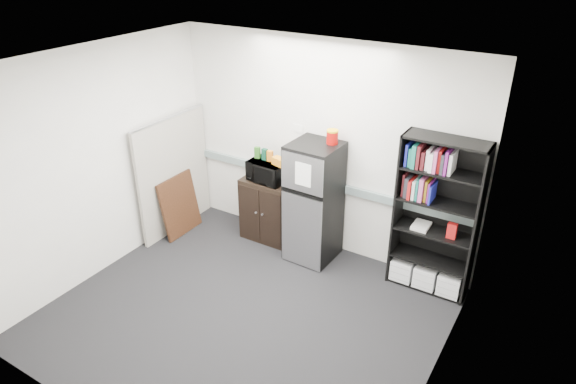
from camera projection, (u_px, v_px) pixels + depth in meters
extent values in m
plane|color=black|center=(244.00, 315.00, 5.60)|extent=(4.00, 4.00, 0.00)
cube|color=silver|center=(323.00, 149.00, 6.32)|extent=(4.00, 0.02, 2.70)
cube|color=silver|center=(442.00, 270.00, 4.06)|extent=(0.02, 3.50, 2.70)
cube|color=silver|center=(98.00, 164.00, 5.91)|extent=(0.02, 3.50, 2.70)
cube|color=white|center=(231.00, 68.00, 4.37)|extent=(4.00, 3.50, 0.02)
cube|color=gray|center=(321.00, 183.00, 6.50)|extent=(3.92, 0.05, 0.10)
cube|color=white|center=(298.00, 129.00, 6.38)|extent=(0.14, 0.00, 0.10)
cube|color=black|center=(398.00, 208.00, 5.86)|extent=(0.02, 0.34, 1.85)
cube|color=black|center=(477.00, 228.00, 5.45)|extent=(0.02, 0.34, 1.85)
cube|color=black|center=(440.00, 211.00, 5.78)|extent=(0.90, 0.02, 1.85)
cube|color=black|center=(448.00, 140.00, 5.24)|extent=(0.90, 0.34, 0.02)
cube|color=black|center=(426.00, 284.00, 6.06)|extent=(0.85, 0.32, 0.03)
cube|color=black|center=(430.00, 259.00, 5.91)|extent=(0.85, 0.32, 0.03)
cube|color=black|center=(434.00, 232.00, 5.74)|extent=(0.85, 0.32, 0.02)
cube|color=black|center=(438.00, 203.00, 5.57)|extent=(0.85, 0.32, 0.02)
cube|color=black|center=(443.00, 172.00, 5.40)|extent=(0.85, 0.32, 0.02)
cube|color=silver|center=(404.00, 267.00, 6.13)|extent=(0.25, 0.30, 0.25)
cube|color=silver|center=(427.00, 275.00, 6.00)|extent=(0.25, 0.30, 0.25)
cube|color=silver|center=(451.00, 282.00, 5.87)|extent=(0.25, 0.30, 0.25)
cube|color=#9D988B|center=(174.00, 175.00, 6.94)|extent=(0.05, 1.30, 1.60)
cube|color=#B2B2B7|center=(168.00, 118.00, 6.57)|extent=(0.06, 1.30, 0.02)
cube|color=black|center=(269.00, 209.00, 6.85)|extent=(0.69, 0.43, 0.86)
cube|color=black|center=(249.00, 213.00, 6.76)|extent=(0.32, 0.01, 0.76)
cube|color=black|center=(270.00, 219.00, 6.60)|extent=(0.32, 0.01, 0.76)
cylinder|color=#B2B2B7|center=(256.00, 213.00, 6.67)|extent=(0.02, 0.02, 0.02)
cylinder|color=#B2B2B7|center=(262.00, 215.00, 6.63)|extent=(0.02, 0.02, 0.02)
imported|color=black|center=(267.00, 171.00, 6.58)|extent=(0.50, 0.35, 0.27)
cube|color=#275D1A|center=(257.00, 153.00, 6.59)|extent=(0.08, 0.07, 0.15)
cube|color=#0D3A27|center=(265.00, 154.00, 6.54)|extent=(0.07, 0.06, 0.15)
cube|color=orange|center=(270.00, 156.00, 6.50)|extent=(0.07, 0.06, 0.14)
cube|color=orange|center=(279.00, 162.00, 6.39)|extent=(0.20, 0.15, 0.10)
cube|color=black|center=(314.00, 203.00, 6.31)|extent=(0.59, 0.59, 1.51)
cube|color=#ABABB0|center=(302.00, 174.00, 5.85)|extent=(0.55, 0.04, 0.45)
cube|color=#ABABB0|center=(301.00, 232.00, 6.20)|extent=(0.55, 0.04, 0.97)
cube|color=black|center=(301.00, 194.00, 5.96)|extent=(0.55, 0.02, 0.03)
cube|color=white|center=(303.00, 175.00, 5.83)|extent=(0.21, 0.01, 0.28)
cube|color=black|center=(315.00, 145.00, 5.96)|extent=(0.59, 0.59, 0.02)
cylinder|color=#9E0A07|center=(332.00, 137.00, 5.94)|extent=(0.14, 0.14, 0.17)
cylinder|color=gold|center=(333.00, 129.00, 5.90)|extent=(0.14, 0.14, 0.02)
cube|color=black|center=(180.00, 205.00, 6.99)|extent=(0.17, 0.64, 0.82)
cube|color=beige|center=(181.00, 206.00, 6.98)|extent=(0.12, 0.54, 0.69)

